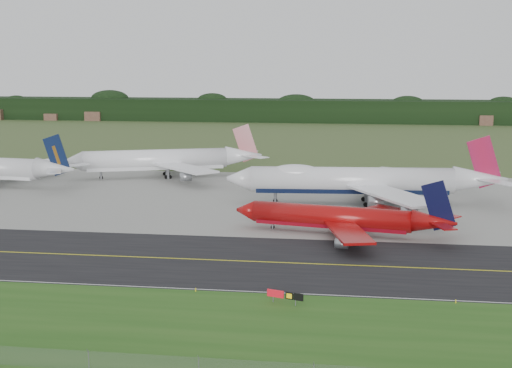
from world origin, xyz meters
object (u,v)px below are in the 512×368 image
object	(u,v)px
jet_ba_747	(362,181)
jet_star_tail	(166,160)
taxiway_sign	(285,295)
jet_red_737	(343,218)

from	to	relation	value
jet_ba_747	jet_star_tail	distance (m)	63.32
jet_star_tail	taxiway_sign	distance (m)	111.82
jet_red_737	jet_star_tail	size ratio (longest dim) A/B	0.78
jet_red_737	taxiway_sign	world-z (taller)	jet_red_737
jet_star_tail	taxiway_sign	bearing A→B (deg)	-66.76
jet_ba_747	jet_star_tail	world-z (taller)	jet_ba_747
jet_red_737	jet_ba_747	bearing A→B (deg)	83.05
jet_red_737	taxiway_sign	xyz separation A→B (m)	(-7.03, -40.80, -1.95)
jet_ba_747	taxiway_sign	xyz separation A→B (m)	(-10.71, -70.98, -4.27)
taxiway_sign	jet_ba_747	bearing A→B (deg)	81.42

